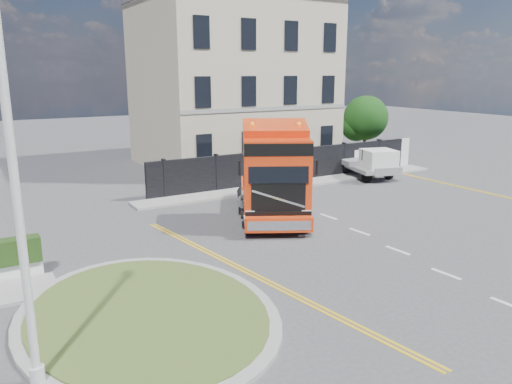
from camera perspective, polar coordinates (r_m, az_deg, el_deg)
ground at (r=19.67m, az=4.53°, el=-5.61°), size 120.00×120.00×0.00m
traffic_island at (r=14.23m, az=-12.32°, el=-13.37°), size 6.80×6.80×0.17m
hoarding_fence at (r=30.21m, az=4.96°, el=3.15°), size 18.80×0.25×2.00m
georgian_building at (r=35.82m, az=-2.75°, el=12.50°), size 12.30×10.30×12.80m
tree at (r=37.23m, az=12.17°, el=8.05°), size 3.20×3.20×4.80m
pavement_far at (r=29.37m, az=5.07°, el=0.97°), size 20.00×1.60×0.12m
truck at (r=21.71m, az=2.11°, el=1.56°), size 5.76×7.61×4.32m
flatbed_pickup at (r=31.38m, az=13.12°, el=3.27°), size 2.93×4.92×1.90m
lamppost_island at (r=10.58m, az=-25.66°, el=-0.82°), size 0.24×0.48×7.83m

